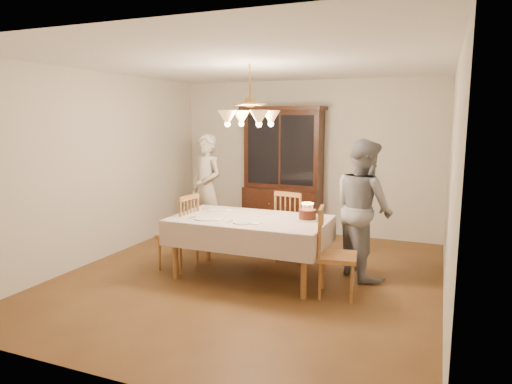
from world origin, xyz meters
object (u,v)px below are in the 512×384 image
at_px(chair_far_side, 294,230).
at_px(birthday_cake, 307,215).
at_px(dining_table, 250,224).
at_px(elderly_woman, 207,189).
at_px(china_hutch, 283,173).

distance_m(chair_far_side, birthday_cake, 0.85).
xyz_separation_m(dining_table, elderly_woman, (-1.28, 1.27, 0.18)).
relative_size(elderly_woman, birthday_cake, 5.75).
bearing_deg(birthday_cake, dining_table, -167.29).
relative_size(dining_table, china_hutch, 0.88).
relative_size(chair_far_side, elderly_woman, 0.58).
xyz_separation_m(chair_far_side, birthday_cake, (0.38, -0.66, 0.37)).
relative_size(dining_table, elderly_woman, 1.10).
distance_m(dining_table, elderly_woman, 1.81).
height_order(dining_table, chair_far_side, chair_far_side).
bearing_deg(chair_far_side, china_hutch, 114.30).
bearing_deg(china_hutch, birthday_cake, -63.90).
bearing_deg(china_hutch, chair_far_side, -65.70).
xyz_separation_m(chair_far_side, elderly_woman, (-1.59, 0.46, 0.42)).
bearing_deg(birthday_cake, chair_far_side, 119.85).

